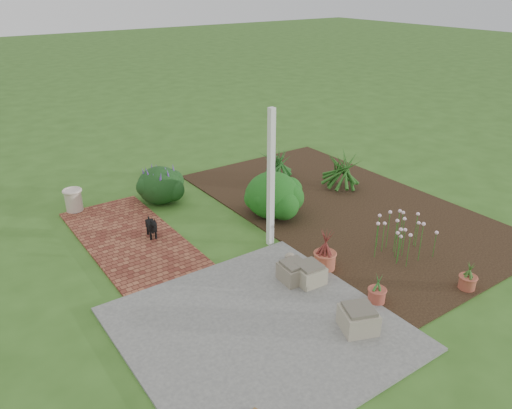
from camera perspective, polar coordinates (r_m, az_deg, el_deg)
ground at (r=8.84m, az=0.43°, el=-5.33°), size 80.00×80.00×0.00m
concrete_patio at (r=7.04m, az=0.38°, el=-13.95°), size 3.50×3.50×0.04m
brick_path at (r=9.52m, az=-14.21°, el=-3.68°), size 1.60×3.50×0.04m
garden_bed at (r=10.63m, az=9.90°, el=-0.21°), size 4.00×7.00×0.03m
veranda_post at (r=8.52m, az=1.71°, el=2.84°), size 0.10×0.10×2.50m
stone_trough_near at (r=7.05m, az=11.61°, el=-12.77°), size 0.59×0.59×0.30m
stone_trough_mid at (r=7.90m, az=6.08°, el=-7.94°), size 0.45×0.45×0.28m
stone_trough_far at (r=7.92m, az=4.36°, el=-7.74°), size 0.45×0.45×0.28m
black_dog at (r=9.28m, az=-11.85°, el=-2.39°), size 0.19×0.46×0.40m
cream_ceramic_urn at (r=10.80m, az=-20.13°, el=0.45°), size 0.41×0.41×0.45m
evergreen_shrub at (r=9.87m, az=1.93°, el=1.21°), size 1.34×1.34×0.93m
agapanthus_clump_back at (r=11.34m, az=9.77°, el=4.22°), size 1.42×1.42×0.99m
agapanthus_clump_front at (r=11.71m, az=2.40°, el=4.92°), size 1.04×1.04×0.88m
pink_flower_patch at (r=8.86m, az=16.32°, el=-3.46°), size 1.38×1.38×0.72m
terracotta_pot_bronze at (r=8.30m, az=7.85°, el=-6.35°), size 0.38×0.38×0.28m
terracotta_pot_small_left at (r=8.40m, az=23.00°, el=-8.19°), size 0.29×0.29×0.21m
terracotta_pot_small_right at (r=7.67m, az=13.63°, el=-10.05°), size 0.31×0.31×0.21m
purple_flowering_bush at (r=10.77m, az=-10.96°, el=2.28°), size 1.23×1.23×0.80m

